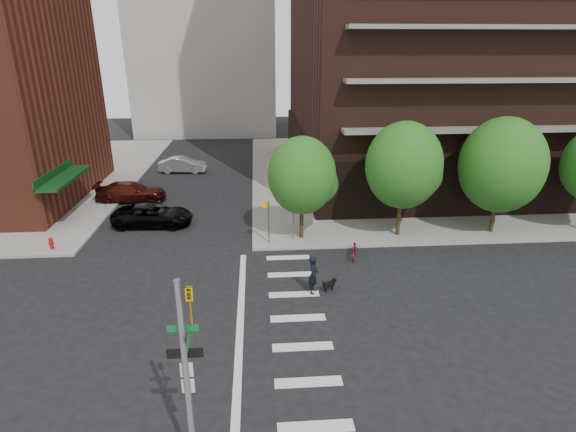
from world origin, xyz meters
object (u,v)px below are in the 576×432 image
object	(u,v)px
fire_hydrant	(51,243)
parked_car_silver	(183,165)
dog_walker	(313,275)
traffic_signal	(190,400)
parked_car_maroon	(131,192)
scooter	(355,249)
parked_car_black	(153,215)

from	to	relation	value
fire_hydrant	parked_car_silver	size ratio (longest dim) A/B	0.17
fire_hydrant	dog_walker	distance (m)	15.51
traffic_signal	dog_walker	world-z (taller)	traffic_signal
fire_hydrant	parked_car_maroon	bearing A→B (deg)	75.49
fire_hydrant	parked_car_silver	distance (m)	17.82
traffic_signal	parked_car_maroon	xyz separation A→B (m)	(-7.73, 24.18, -1.96)
traffic_signal	fire_hydrant	world-z (taller)	traffic_signal
traffic_signal	scooter	size ratio (longest dim) A/B	3.34
fire_hydrant	parked_car_maroon	distance (m)	9.18
fire_hydrant	dog_walker	xyz separation A→B (m)	(14.43, -5.67, 0.40)
traffic_signal	parked_car_black	xyz separation A→B (m)	(-5.03, 19.00, -1.99)
parked_car_silver	parked_car_maroon	bearing A→B (deg)	165.32
fire_hydrant	dog_walker	world-z (taller)	dog_walker
parked_car_black	dog_walker	xyz separation A→B (m)	(9.43, -9.38, 0.24)
parked_car_black	scooter	bearing A→B (deg)	-111.32
fire_hydrant	parked_car_black	bearing A→B (deg)	36.56
parked_car_maroon	fire_hydrant	bearing A→B (deg)	163.06
traffic_signal	fire_hydrant	distance (m)	18.42
parked_car_silver	parked_car_black	bearing A→B (deg)	-176.50
parked_car_maroon	parked_car_silver	distance (m)	8.65
traffic_signal	scooter	bearing A→B (deg)	61.64
traffic_signal	dog_walker	xyz separation A→B (m)	(4.40, 9.62, -1.75)
dog_walker	parked_car_silver	bearing A→B (deg)	39.16
fire_hydrant	parked_car_black	size ratio (longest dim) A/B	0.14
traffic_signal	parked_car_silver	xyz separation A→B (m)	(-5.03, 32.40, -1.98)
fire_hydrant	scooter	size ratio (longest dim) A/B	0.41
traffic_signal	parked_car_black	size ratio (longest dim) A/B	1.17
parked_car_maroon	scooter	distance (m)	18.46
fire_hydrant	parked_car_maroon	xyz separation A→B (m)	(2.30, 8.89, 0.19)
parked_car_black	dog_walker	bearing A→B (deg)	-131.23
parked_car_silver	fire_hydrant	bearing A→B (deg)	167.21
traffic_signal	scooter	distance (m)	15.30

